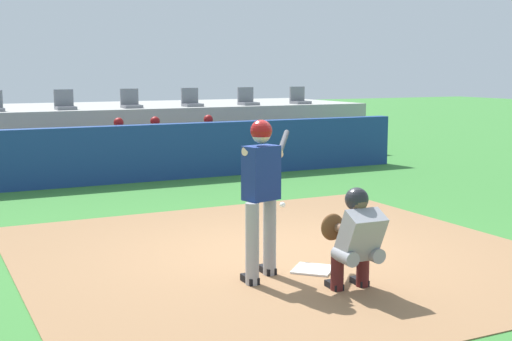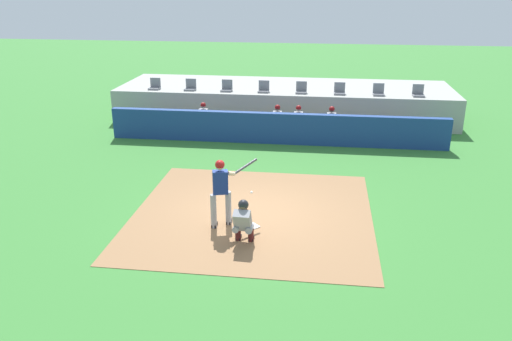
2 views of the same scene
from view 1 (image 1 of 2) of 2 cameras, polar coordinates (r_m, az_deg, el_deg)
name	(u,v)px [view 1 (image 1 of 2)]	position (r m, az deg, el deg)	size (l,w,h in m)	color
ground_plane	(280,255)	(8.83, 2.04, -7.03)	(80.00, 80.00, 0.00)	#387A33
dirt_infield	(280,255)	(8.83, 2.04, -6.99)	(6.40, 6.40, 0.01)	#936B47
home_plate	(313,269)	(8.16, 4.75, -8.18)	(0.44, 0.44, 0.02)	white
batter_at_plate	(262,189)	(7.59, 0.51, -1.54)	(1.07, 1.08, 1.80)	#99999E
catcher_crouched	(355,236)	(7.33, 8.21, -5.40)	(0.49, 1.92, 1.13)	gray
dugout_wall	(133,154)	(14.66, -10.17, 1.39)	(13.00, 0.30, 1.20)	navy
dugout_bench	(121,165)	(15.66, -11.17, 0.42)	(11.80, 0.44, 0.45)	olive
dugout_player_1	(121,146)	(15.45, -11.16, 1.99)	(0.49, 0.70, 1.30)	#939399
dugout_player_2	(157,144)	(15.69, -8.20, 2.16)	(0.49, 0.70, 1.30)	#939399
dugout_player_3	(211,142)	(16.15, -3.79, 2.40)	(0.49, 0.70, 1.30)	#939399
stands_platform	(86,132)	(18.89, -13.96, 3.11)	(15.00, 4.40, 1.40)	#9E9E99
stadium_seat_3	(65,104)	(17.19, -15.59, 5.35)	(0.46, 0.46, 0.48)	slate
stadium_seat_4	(131,103)	(17.57, -10.36, 5.57)	(0.46, 0.46, 0.48)	slate
stadium_seat_5	(191,101)	(18.09, -5.39, 5.75)	(0.46, 0.46, 0.48)	slate
stadium_seat_6	(247,100)	(18.73, -0.72, 5.87)	(0.46, 0.46, 0.48)	slate
stadium_seat_7	(299,99)	(19.49, 3.60, 5.95)	(0.46, 0.46, 0.48)	slate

